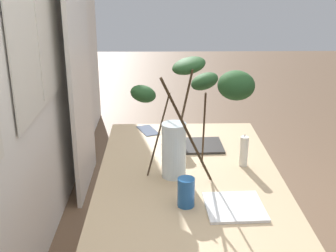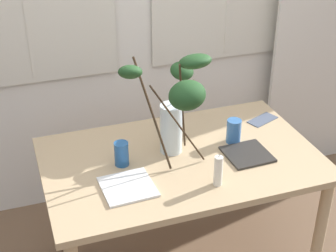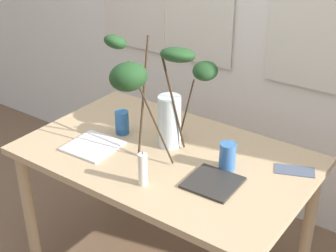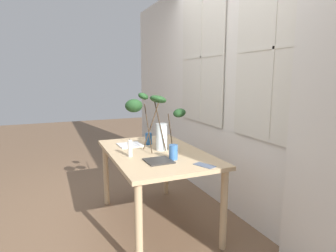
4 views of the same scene
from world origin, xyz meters
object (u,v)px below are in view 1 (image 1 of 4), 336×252
at_px(drinking_glass_blue_left, 186,192).
at_px(pillar_candle, 244,151).
at_px(drinking_glass_blue_right, 176,136).
at_px(plate_square_left, 234,207).
at_px(dining_table, 189,190).
at_px(vase_with_branches, 192,111).
at_px(plate_square_right, 202,145).

relative_size(drinking_glass_blue_left, pillar_candle, 0.75).
height_order(drinking_glass_blue_right, pillar_candle, pillar_candle).
xyz_separation_m(drinking_glass_blue_right, plate_square_left, (-0.62, -0.21, -0.06)).
distance_m(dining_table, vase_with_branches, 0.40).
height_order(vase_with_branches, plate_square_left, vase_with_branches).
height_order(dining_table, drinking_glass_blue_right, drinking_glass_blue_right).
bearing_deg(pillar_candle, plate_square_right, 36.40).
bearing_deg(pillar_candle, drinking_glass_blue_left, 140.88).
height_order(plate_square_left, plate_square_right, same).
bearing_deg(plate_square_right, drinking_glass_blue_right, 94.75).
distance_m(dining_table, drinking_glass_blue_right, 0.34).
xyz_separation_m(vase_with_branches, plate_square_left, (-0.29, -0.15, -0.31)).
height_order(vase_with_branches, drinking_glass_blue_left, vase_with_branches).
bearing_deg(plate_square_right, vase_with_branches, 166.03).
xyz_separation_m(plate_square_right, pillar_candle, (-0.24, -0.18, 0.07)).
relative_size(plate_square_left, pillar_candle, 1.43).
relative_size(dining_table, drinking_glass_blue_left, 11.21).
bearing_deg(vase_with_branches, dining_table, 15.15).
bearing_deg(vase_with_branches, plate_square_right, -13.97).
relative_size(drinking_glass_blue_right, plate_square_right, 0.59).
bearing_deg(dining_table, plate_square_left, -153.05).
distance_m(vase_with_branches, pillar_candle, 0.37).
relative_size(dining_table, drinking_glass_blue_right, 10.67).
distance_m(drinking_glass_blue_left, pillar_candle, 0.48).
bearing_deg(vase_with_branches, drinking_glass_blue_left, 171.63).
height_order(dining_table, plate_square_right, plate_square_right).
distance_m(drinking_glass_blue_right, plate_square_left, 0.66).
bearing_deg(plate_square_left, pillar_candle, -15.27).
xyz_separation_m(plate_square_left, plate_square_right, (0.63, 0.07, 0.00)).
xyz_separation_m(vase_with_branches, drinking_glass_blue_left, (-0.27, 0.04, -0.25)).
distance_m(dining_table, pillar_candle, 0.32).
bearing_deg(plate_square_left, drinking_glass_blue_left, 83.04).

